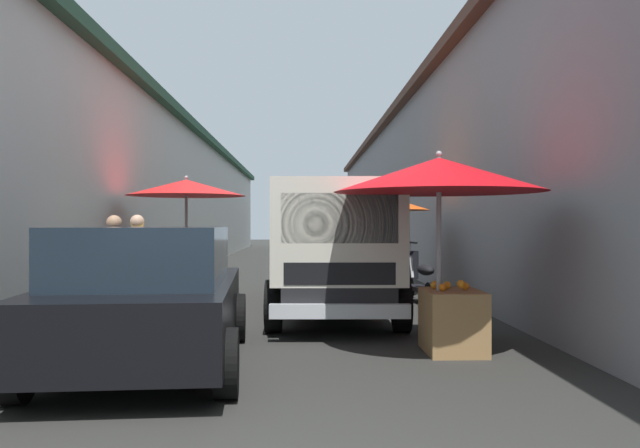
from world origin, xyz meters
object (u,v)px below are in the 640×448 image
hatchback_car (149,296)px  vendor_in_shade (137,259)px  fruit_stall_mid_lane (366,211)px  fruit_stall_far_left (186,205)px  fruit_stall_near_left (441,197)px  delivery_truck (336,254)px  plastic_stool (366,286)px  vendor_by_crates (114,263)px  parked_scooter (419,279)px

hatchback_car → vendor_in_shade: vendor_in_shade is taller
fruit_stall_mid_lane → vendor_in_shade: size_ratio=1.65×
fruit_stall_far_left → vendor_in_shade: 2.46m
fruit_stall_near_left → delivery_truck: size_ratio=0.49×
hatchback_car → plastic_stool: 5.82m
vendor_by_crates → vendor_in_shade: size_ratio=0.99×
fruit_stall_far_left → vendor_in_shade: size_ratio=1.48×
fruit_stall_near_left → vendor_by_crates: 4.70m
fruit_stall_near_left → hatchback_car: 3.41m
fruit_stall_mid_lane → plastic_stool: 1.91m
fruit_stall_far_left → hatchback_car: bearing=-173.6°
fruit_stall_mid_lane → plastic_stool: fruit_stall_mid_lane is taller
fruit_stall_near_left → parked_scooter: (4.70, -0.61, -1.35)m
vendor_by_crates → delivery_truck: bearing=-84.4°
fruit_stall_near_left → parked_scooter: size_ratio=1.44×
fruit_stall_mid_lane → fruit_stall_far_left: size_ratio=1.11×
fruit_stall_near_left → delivery_truck: (2.11, 1.10, -0.76)m
fruit_stall_mid_lane → parked_scooter: (-1.05, -0.90, -1.31)m
delivery_truck → plastic_stool: size_ratio=11.39×
fruit_stall_near_left → delivery_truck: 2.50m
fruit_stall_far_left → delivery_truck: bearing=-135.9°
vendor_by_crates → fruit_stall_far_left: bearing=-8.4°
fruit_stall_mid_lane → hatchback_car: (-6.37, 2.89, -1.02)m
fruit_stall_far_left → vendor_by_crates: fruit_stall_far_left is taller
vendor_in_shade → parked_scooter: (2.07, -4.75, -0.49)m
fruit_stall_mid_lane → vendor_in_shade: bearing=129.0°
fruit_stall_mid_lane → plastic_stool: size_ratio=6.15×
parked_scooter → hatchback_car: bearing=144.6°
fruit_stall_mid_lane → parked_scooter: 1.90m
hatchback_car → vendor_in_shade: size_ratio=2.47×
delivery_truck → fruit_stall_far_left: bearing=44.1°
vendor_in_shade → plastic_stool: bearing=-63.6°
plastic_stool → hatchback_car: bearing=151.6°
vendor_in_shade → delivery_truck: bearing=-99.7°
hatchback_car → plastic_stool: bearing=-28.4°
delivery_truck → plastic_stool: (2.37, -0.68, -0.71)m
fruit_stall_mid_lane → fruit_stall_near_left: fruit_stall_near_left is taller
hatchback_car → delivery_truck: bearing=-37.2°
parked_scooter → delivery_truck: bearing=146.6°
hatchback_car → fruit_stall_mid_lane: bearing=-24.4°
plastic_stool → vendor_in_shade: bearing=116.4°
delivery_truck → parked_scooter: (2.59, -1.70, -0.59)m
fruit_stall_mid_lane → delivery_truck: fruit_stall_mid_lane is taller
hatchback_car → vendor_in_shade: (3.26, 0.96, 0.20)m
fruit_stall_mid_lane → vendor_by_crates: bearing=134.9°
hatchback_car → vendor_by_crates: vendor_by_crates is taller
fruit_stall_near_left → parked_scooter: fruit_stall_near_left is taller
vendor_by_crates → plastic_stool: 4.72m
hatchback_car → parked_scooter: hatchback_car is taller
plastic_stool → vendor_by_crates: bearing=124.9°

